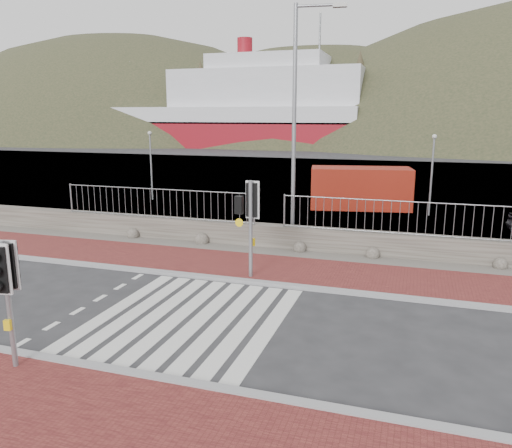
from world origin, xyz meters
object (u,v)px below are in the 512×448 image
(streetlight, at_px, (298,114))
(traffic_signal_far, at_px, (249,208))
(traffic_signal_near, at_px, (6,278))
(shipping_container, at_px, (360,188))
(ferry, at_px, (230,113))

(streetlight, bearing_deg, traffic_signal_far, -101.90)
(traffic_signal_near, distance_m, traffic_signal_far, 7.42)
(traffic_signal_near, relative_size, shipping_container, 0.50)
(traffic_signal_far, xyz_separation_m, streetlight, (0.39, 4.68, 2.83))
(traffic_signal_near, bearing_deg, traffic_signal_far, 57.21)
(traffic_signal_far, height_order, shipping_container, traffic_signal_far)
(traffic_signal_far, distance_m, streetlight, 5.48)
(traffic_signal_near, bearing_deg, shipping_container, 65.70)
(ferry, bearing_deg, traffic_signal_far, -68.72)
(traffic_signal_far, bearing_deg, traffic_signal_near, 74.05)
(ferry, bearing_deg, traffic_signal_near, -72.56)
(traffic_signal_far, relative_size, streetlight, 0.35)
(ferry, height_order, traffic_signal_near, ferry)
(ferry, distance_m, traffic_signal_near, 74.89)
(traffic_signal_far, bearing_deg, shipping_container, -92.85)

